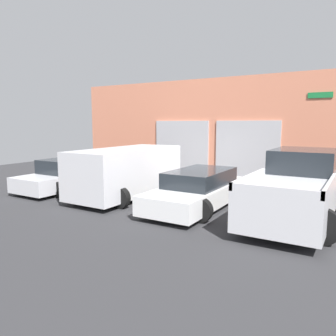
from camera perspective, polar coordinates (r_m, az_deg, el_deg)
The scene contains 10 objects.
ground_plane at distance 12.88m, azimuth 3.18°, elevation -4.13°, with size 28.00×28.00×0.00m, color #2D2D30.
shophouse_building at distance 15.59m, azimuth 8.91°, elevation 6.49°, with size 15.53×0.68×4.71m.
pickup_truck at distance 9.84m, azimuth 21.52°, elevation -3.21°, with size 2.53×5.02×1.88m.
sedan_white at distance 10.51m, azimuth 5.46°, elevation -3.74°, with size 2.17×4.69×1.19m.
sedan_side at distance 13.96m, azimuth -16.46°, elevation -1.09°, with size 2.14×4.46×1.24m.
van_right at distance 11.93m, azimuth -7.19°, elevation -0.51°, with size 2.35×4.57×1.76m.
parking_stripe_far_left at distance 15.11m, azimuth -20.19°, elevation -2.80°, with size 0.12×2.20×0.01m, color gold.
parking_stripe_left at distance 13.02m, azimuth -12.15°, elevation -4.15°, with size 0.12×2.20×0.01m, color gold.
parking_stripe_centre at distance 11.29m, azimuth -1.31°, elevation -5.82°, with size 0.12×2.20×0.01m, color gold.
parking_stripe_right at distance 10.09m, azimuth 12.82°, elevation -7.67°, with size 0.12×2.20×0.01m, color gold.
Camera 1 is at (5.86, -11.15, 2.67)m, focal length 35.00 mm.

